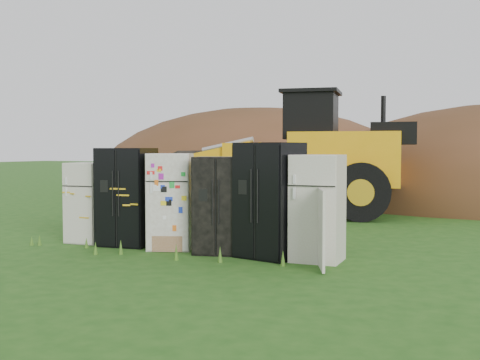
{
  "coord_description": "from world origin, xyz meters",
  "views": [
    {
      "loc": [
        5.28,
        -9.35,
        1.84
      ],
      "look_at": [
        -0.07,
        2.0,
        1.18
      ],
      "focal_mm": 45.0,
      "sensor_mm": 36.0,
      "label": 1
    }
  ],
  "objects": [
    {
      "name": "ground",
      "position": [
        0.0,
        0.0,
        0.0
      ],
      "size": [
        120.0,
        120.0,
        0.0
      ],
      "primitive_type": "plane",
      "color": "#1F4E14",
      "rests_on": "ground"
    },
    {
      "name": "fridge_dark_mid",
      "position": [
        0.5,
        -0.02,
        0.85
      ],
      "size": [
        1.02,
        0.9,
        1.69
      ],
      "primitive_type": null,
      "rotation": [
        0.0,
        0.0,
        0.26
      ],
      "color": "black",
      "rests_on": "ground"
    },
    {
      "name": "fridge_open_door",
      "position": [
        2.27,
        0.01,
        0.87
      ],
      "size": [
        0.83,
        0.77,
        1.74
      ],
      "primitive_type": null,
      "rotation": [
        0.0,
        0.0,
        0.06
      ],
      "color": "silver",
      "rests_on": "ground"
    },
    {
      "name": "wheel_loader",
      "position": [
        -0.85,
        6.31,
        1.71
      ],
      "size": [
        7.48,
        4.12,
        3.42
      ],
      "primitive_type": null,
      "rotation": [
        0.0,
        0.0,
        0.18
      ],
      "color": "#EBA00F",
      "rests_on": "ground"
    },
    {
      "name": "dirt_mound_left",
      "position": [
        -5.27,
        14.38,
        0.0
      ],
      "size": [
        15.08,
        11.31,
        7.19
      ],
      "primitive_type": "ellipsoid",
      "color": "#442B15",
      "rests_on": "ground"
    },
    {
      "name": "fridge_leftmost",
      "position": [
        -2.41,
        -0.02,
        0.78
      ],
      "size": [
        0.74,
        0.72,
        1.56
      ],
      "primitive_type": null,
      "rotation": [
        0.0,
        0.0,
        0.08
      ],
      "color": "silver",
      "rests_on": "ground"
    },
    {
      "name": "fridge_black_side",
      "position": [
        -1.5,
        -0.01,
        0.92
      ],
      "size": [
        1.05,
        0.88,
        1.85
      ],
      "primitive_type": null,
      "rotation": [
        0.0,
        0.0,
        0.13
      ],
      "color": "black",
      "rests_on": "ground"
    },
    {
      "name": "fridge_black_right",
      "position": [
        1.44,
        -0.02,
        0.97
      ],
      "size": [
        1.11,
        0.99,
        1.94
      ],
      "primitive_type": null,
      "rotation": [
        0.0,
        0.0,
        -0.21
      ],
      "color": "black",
      "rests_on": "ground"
    },
    {
      "name": "dirt_mound_back",
      "position": [
        0.23,
        18.86,
        0.0
      ],
      "size": [
        16.85,
        11.24,
        5.48
      ],
      "primitive_type": "ellipsoid",
      "color": "#442B15",
      "rests_on": "ground"
    },
    {
      "name": "fridge_sticker",
      "position": [
        -0.54,
        0.0,
        0.87
      ],
      "size": [
        1.0,
        0.96,
        1.75
      ],
      "primitive_type": null,
      "rotation": [
        0.0,
        0.0,
        0.4
      ],
      "color": "silver",
      "rests_on": "ground"
    }
  ]
}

